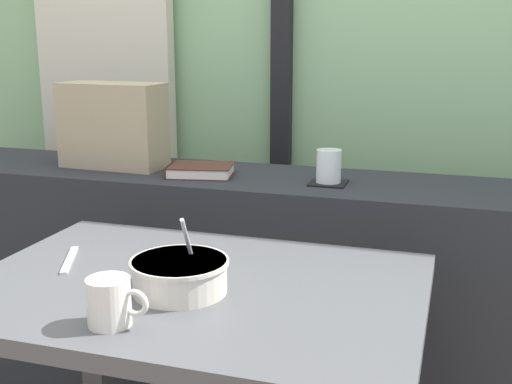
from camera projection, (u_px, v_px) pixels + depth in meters
name	position (u px, v px, depth m)	size (l,w,h in m)	color
curtain_left_panel	(103.00, 22.00, 2.47)	(0.56, 0.06, 2.50)	beige
window_divider_post	(282.00, 6.00, 2.29)	(0.07, 0.05, 2.60)	black
dark_console_ledge	(260.00, 304.00, 1.99)	(2.80, 0.38, 0.80)	#23262B
breakfast_table	(195.00, 343.00, 1.34)	(0.92, 0.65, 0.72)	#414145
coaster_square	(328.00, 183.00, 1.80)	(0.10, 0.10, 0.01)	black
juice_glass	(329.00, 168.00, 1.79)	(0.07, 0.07, 0.09)	white
closed_book	(200.00, 170.00, 1.90)	(0.21, 0.17, 0.03)	#47231E
throw_pillow	(113.00, 125.00, 2.00)	(0.32, 0.14, 0.26)	tan
soup_bowl	(180.00, 276.00, 1.26)	(0.19, 0.19, 0.16)	beige
fork_utensil	(70.00, 260.00, 1.43)	(0.02, 0.17, 0.01)	silver
ceramic_mug	(110.00, 302.00, 1.11)	(0.11, 0.08, 0.08)	silver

